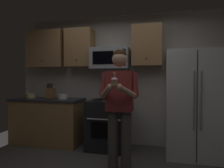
{
  "coord_description": "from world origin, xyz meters",
  "views": [
    {
      "loc": [
        0.81,
        -2.38,
        1.33
      ],
      "look_at": [
        0.11,
        0.53,
        1.25
      ],
      "focal_mm": 32.8,
      "sensor_mm": 36.0,
      "label": 1
    }
  ],
  "objects": [
    {
      "name": "refrigerator",
      "position": [
        1.35,
        1.32,
        0.9
      ],
      "size": [
        0.9,
        0.75,
        1.8
      ],
      "color": "white",
      "rests_on": "ground"
    },
    {
      "name": "knife_block",
      "position": [
        -1.36,
        1.33,
        1.04
      ],
      "size": [
        0.16,
        0.15,
        0.32
      ],
      "color": "brown",
      "rests_on": "counter_left"
    },
    {
      "name": "person",
      "position": [
        0.23,
        0.51,
        1.0
      ],
      "size": [
        0.6,
        0.48,
        1.76
      ],
      "color": "#4C4742",
      "rests_on": "ground"
    },
    {
      "name": "bowl_small_colored",
      "position": [
        -1.88,
        1.42,
        0.97
      ],
      "size": [
        0.2,
        0.2,
        0.09
      ],
      "color": "beige",
      "rests_on": "counter_left"
    },
    {
      "name": "cabinet_row_upper",
      "position": [
        -0.72,
        1.53,
        1.95
      ],
      "size": [
        2.78,
        0.36,
        0.76
      ],
      "color": "#9E7247"
    },
    {
      "name": "bowl_large_white",
      "position": [
        -1.12,
        1.39,
        0.97
      ],
      "size": [
        0.2,
        0.2,
        0.09
      ],
      "color": "white",
      "rests_on": "counter_left"
    },
    {
      "name": "wall_back",
      "position": [
        0.0,
        1.75,
        1.3
      ],
      "size": [
        4.4,
        0.1,
        2.6
      ],
      "primitive_type": "cube",
      "color": "beige",
      "rests_on": "ground"
    },
    {
      "name": "microwave",
      "position": [
        -0.15,
        1.48,
        1.72
      ],
      "size": [
        0.74,
        0.41,
        0.4
      ],
      "color": "#9EA0A5"
    },
    {
      "name": "cupcake",
      "position": [
        0.23,
        0.19,
        1.29
      ],
      "size": [
        0.09,
        0.09,
        0.17
      ],
      "color": "#A87F56"
    },
    {
      "name": "counter_left",
      "position": [
        -1.45,
        1.38,
        0.46
      ],
      "size": [
        1.44,
        0.66,
        0.92
      ],
      "color": "#9E7247",
      "rests_on": "ground"
    },
    {
      "name": "oven_range",
      "position": [
        -0.15,
        1.36,
        0.46
      ],
      "size": [
        0.76,
        0.7,
        0.93
      ],
      "color": "black",
      "rests_on": "ground"
    }
  ]
}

